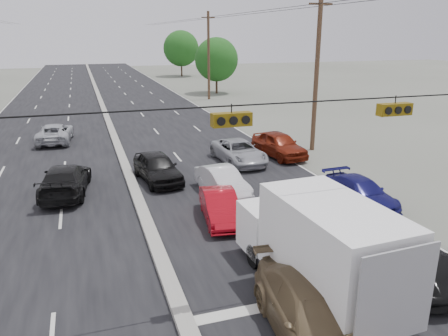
{
  "coord_description": "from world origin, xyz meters",
  "views": [
    {
      "loc": [
        -2.11,
        -10.41,
        7.55
      ],
      "look_at": [
        3.28,
        6.06,
        2.2
      ],
      "focal_mm": 35.0,
      "sensor_mm": 36.0,
      "label": 1
    }
  ],
  "objects_px": {
    "tan_sedan": "(317,317)",
    "queue_car_a": "(157,168)",
    "tree_right_far": "(181,48)",
    "queue_car_c": "(239,152)",
    "utility_pole_right_c": "(209,55)",
    "oncoming_far": "(55,133)",
    "oncoming_near": "(65,180)",
    "queue_car_e": "(279,145)",
    "tree_right_mid": "(216,60)",
    "box_truck": "(317,247)",
    "black_suv": "(393,252)",
    "utility_pole_right_b": "(317,73)",
    "queue_car_d": "(361,193)",
    "queue_car_b": "(223,182)",
    "red_sedan": "(220,207)"
  },
  "relations": [
    {
      "from": "utility_pole_right_b",
      "to": "tree_right_mid",
      "type": "xyz_separation_m",
      "value": [
        2.5,
        30.0,
        -0.77
      ]
    },
    {
      "from": "box_truck",
      "to": "queue_car_a",
      "type": "xyz_separation_m",
      "value": [
        -2.61,
        12.08,
        -0.89
      ]
    },
    {
      "from": "queue_car_d",
      "to": "oncoming_far",
      "type": "bearing_deg",
      "value": 126.03
    },
    {
      "from": "tree_right_far",
      "to": "tan_sedan",
      "type": "xyz_separation_m",
      "value": [
        -13.0,
        -72.26,
        -4.19
      ]
    },
    {
      "from": "queue_car_b",
      "to": "oncoming_near",
      "type": "relative_size",
      "value": 0.79
    },
    {
      "from": "utility_pole_right_c",
      "to": "tan_sedan",
      "type": "relative_size",
      "value": 1.88
    },
    {
      "from": "tree_right_mid",
      "to": "queue_car_e",
      "type": "distance_m",
      "value": 31.56
    },
    {
      "from": "red_sedan",
      "to": "oncoming_far",
      "type": "height_order",
      "value": "oncoming_far"
    },
    {
      "from": "tan_sedan",
      "to": "queue_car_c",
      "type": "xyz_separation_m",
      "value": [
        3.7,
        15.88,
        -0.09
      ]
    },
    {
      "from": "oncoming_near",
      "to": "queue_car_e",
      "type": "bearing_deg",
      "value": -159.5
    },
    {
      "from": "queue_car_c",
      "to": "tree_right_far",
      "type": "bearing_deg",
      "value": 77.54
    },
    {
      "from": "black_suv",
      "to": "oncoming_far",
      "type": "xyz_separation_m",
      "value": [
        -11.23,
        22.67,
        -0.08
      ]
    },
    {
      "from": "tree_right_mid",
      "to": "queue_car_e",
      "type": "bearing_deg",
      "value": -99.92
    },
    {
      "from": "queue_car_b",
      "to": "tree_right_far",
      "type": "bearing_deg",
      "value": 71.51
    },
    {
      "from": "tan_sedan",
      "to": "queue_car_e",
      "type": "height_order",
      "value": "queue_car_e"
    },
    {
      "from": "tree_right_far",
      "to": "utility_pole_right_c",
      "type": "bearing_deg",
      "value": -96.65
    },
    {
      "from": "queue_car_e",
      "to": "oncoming_near",
      "type": "relative_size",
      "value": 0.91
    },
    {
      "from": "utility_pole_right_b",
      "to": "oncoming_near",
      "type": "distance_m",
      "value": 16.76
    },
    {
      "from": "queue_car_a",
      "to": "oncoming_near",
      "type": "height_order",
      "value": "queue_car_a"
    },
    {
      "from": "tan_sedan",
      "to": "queue_car_a",
      "type": "height_order",
      "value": "tan_sedan"
    },
    {
      "from": "tan_sedan",
      "to": "queue_car_e",
      "type": "distance_m",
      "value": 17.66
    },
    {
      "from": "black_suv",
      "to": "queue_car_d",
      "type": "relative_size",
      "value": 1.27
    },
    {
      "from": "tan_sedan",
      "to": "queue_car_e",
      "type": "relative_size",
      "value": 1.15
    },
    {
      "from": "box_truck",
      "to": "queue_car_a",
      "type": "height_order",
      "value": "box_truck"
    },
    {
      "from": "tree_right_far",
      "to": "red_sedan",
      "type": "bearing_deg",
      "value": -101.43
    },
    {
      "from": "queue_car_d",
      "to": "tree_right_mid",
      "type": "bearing_deg",
      "value": 79.84
    },
    {
      "from": "tan_sedan",
      "to": "queue_car_d",
      "type": "xyz_separation_m",
      "value": [
        6.6,
        7.62,
        -0.15
      ]
    },
    {
      "from": "queue_car_c",
      "to": "oncoming_far",
      "type": "distance_m",
      "value": 14.11
    },
    {
      "from": "utility_pole_right_b",
      "to": "box_truck",
      "type": "height_order",
      "value": "utility_pole_right_b"
    },
    {
      "from": "tree_right_mid",
      "to": "queue_car_d",
      "type": "bearing_deg",
      "value": -97.76
    },
    {
      "from": "tan_sedan",
      "to": "queue_car_a",
      "type": "xyz_separation_m",
      "value": [
        -1.6,
        13.92,
        -0.01
      ]
    },
    {
      "from": "queue_car_a",
      "to": "black_suv",
      "type": "bearing_deg",
      "value": -71.6
    },
    {
      "from": "utility_pole_right_b",
      "to": "queue_car_d",
      "type": "xyz_separation_m",
      "value": [
        -2.9,
        -9.64,
        -4.49
      ]
    },
    {
      "from": "utility_pole_right_b",
      "to": "tree_right_far",
      "type": "height_order",
      "value": "utility_pole_right_b"
    },
    {
      "from": "tan_sedan",
      "to": "oncoming_far",
      "type": "distance_m",
      "value": 25.92
    },
    {
      "from": "utility_pole_right_b",
      "to": "queue_car_b",
      "type": "distance_m",
      "value": 11.43
    },
    {
      "from": "queue_car_c",
      "to": "oncoming_near",
      "type": "height_order",
      "value": "oncoming_near"
    },
    {
      "from": "black_suv",
      "to": "red_sedan",
      "type": "bearing_deg",
      "value": 120.97
    },
    {
      "from": "utility_pole_right_c",
      "to": "box_truck",
      "type": "bearing_deg",
      "value": -101.86
    },
    {
      "from": "utility_pole_right_c",
      "to": "oncoming_far",
      "type": "relative_size",
      "value": 2.06
    },
    {
      "from": "tree_right_mid",
      "to": "box_truck",
      "type": "relative_size",
      "value": 1.11
    },
    {
      "from": "tree_right_far",
      "to": "black_suv",
      "type": "bearing_deg",
      "value": -97.24
    },
    {
      "from": "tree_right_mid",
      "to": "queue_car_a",
      "type": "xyz_separation_m",
      "value": [
        -13.6,
        -33.34,
        -3.58
      ]
    },
    {
      "from": "oncoming_far",
      "to": "oncoming_near",
      "type": "bearing_deg",
      "value": 99.21
    },
    {
      "from": "tree_right_far",
      "to": "queue_car_c",
      "type": "xyz_separation_m",
      "value": [
        -9.3,
        -56.38,
        -4.28
      ]
    },
    {
      "from": "queue_car_d",
      "to": "queue_car_a",
      "type": "bearing_deg",
      "value": 140.07
    },
    {
      "from": "queue_car_a",
      "to": "tree_right_mid",
      "type": "bearing_deg",
      "value": 60.16
    },
    {
      "from": "oncoming_far",
      "to": "tree_right_mid",
      "type": "bearing_deg",
      "value": -125.95
    },
    {
      "from": "tree_right_mid",
      "to": "tan_sedan",
      "type": "xyz_separation_m",
      "value": [
        -12.0,
        -47.26,
        -3.57
      ]
    },
    {
      "from": "queue_car_e",
      "to": "utility_pole_right_b",
      "type": "bearing_deg",
      "value": 9.62
    }
  ]
}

